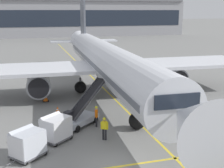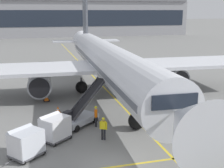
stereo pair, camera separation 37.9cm
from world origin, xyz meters
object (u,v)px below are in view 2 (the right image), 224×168
at_px(safety_cone_engine_keepout, 58,110).
at_px(safety_cone_wingtip, 46,98).
at_px(baggage_cart_second, 26,142).
at_px(belt_loader, 80,114).
at_px(ground_crew_by_loader, 103,127).
at_px(baggage_cart_lead, 55,127).
at_px(parked_airplane, 108,62).
at_px(ground_crew_by_carts, 96,115).

distance_m(safety_cone_engine_keepout, safety_cone_wingtip, 4.33).
bearing_deg(safety_cone_engine_keepout, baggage_cart_second, -108.99).
bearing_deg(belt_loader, ground_crew_by_loader, -72.10).
bearing_deg(baggage_cart_lead, parked_airplane, 58.67).
distance_m(baggage_cart_second, safety_cone_engine_keepout, 8.46).
bearing_deg(belt_loader, ground_crew_by_carts, -34.16).
xyz_separation_m(ground_crew_by_loader, ground_crew_by_carts, (0.02, 2.68, 0.00)).
xyz_separation_m(parked_airplane, safety_cone_engine_keepout, (-6.14, -5.43, -3.33)).
bearing_deg(parked_airplane, safety_cone_engine_keepout, -138.51).
distance_m(parked_airplane, baggage_cart_second, 16.30).
relative_size(baggage_cart_lead, safety_cone_engine_keepout, 3.80).
relative_size(baggage_cart_second, safety_cone_wingtip, 3.64).
xyz_separation_m(parked_airplane, safety_cone_wingtip, (-6.96, -1.18, -3.31)).
xyz_separation_m(parked_airplane, baggage_cart_lead, (-6.89, -11.31, -2.66)).
bearing_deg(baggage_cart_second, ground_crew_by_loader, 12.77).
bearing_deg(safety_cone_wingtip, ground_crew_by_loader, -72.34).
distance_m(parked_airplane, belt_loader, 10.22).
bearing_deg(baggage_cart_second, belt_loader, 47.37).
xyz_separation_m(safety_cone_engine_keepout, safety_cone_wingtip, (-0.82, 4.25, 0.02)).
xyz_separation_m(belt_loader, ground_crew_by_loader, (1.12, -3.45, 0.07)).
relative_size(belt_loader, ground_crew_by_loader, 2.67).
distance_m(baggage_cart_lead, baggage_cart_second, 2.90).
bearing_deg(ground_crew_by_loader, ground_crew_by_carts, 89.54).
xyz_separation_m(baggage_cart_lead, ground_crew_by_loader, (3.43, -0.86, -0.00)).
relative_size(parked_airplane, baggage_cart_lead, 16.87).
xyz_separation_m(parked_airplane, baggage_cart_second, (-8.88, -13.41, -2.66)).
relative_size(belt_loader, baggage_cart_lead, 1.79).
relative_size(baggage_cart_lead, ground_crew_by_loader, 1.49).
bearing_deg(baggage_cart_second, ground_crew_by_carts, 35.68).
height_order(baggage_cart_lead, ground_crew_by_carts, baggage_cart_lead).
distance_m(belt_loader, ground_crew_by_carts, 1.38).
distance_m(ground_crew_by_loader, safety_cone_wingtip, 11.56).
bearing_deg(belt_loader, baggage_cart_second, -132.63).
distance_m(baggage_cart_lead, ground_crew_by_carts, 3.90).
bearing_deg(ground_crew_by_carts, safety_cone_engine_keepout, 123.65).
relative_size(parked_airplane, safety_cone_engine_keepout, 64.19).
relative_size(parked_airplane, safety_cone_wingtip, 61.43).
xyz_separation_m(baggage_cart_lead, baggage_cart_second, (-2.00, -2.10, 0.00)).
bearing_deg(safety_cone_wingtip, ground_crew_by_carts, -67.04).
distance_m(parked_airplane, safety_cone_engine_keepout, 8.84).
height_order(belt_loader, baggage_cart_second, belt_loader).
bearing_deg(safety_cone_engine_keepout, ground_crew_by_carts, -56.35).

